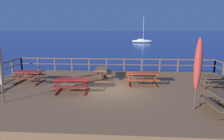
# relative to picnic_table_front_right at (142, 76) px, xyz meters

# --- Properties ---
(ground_plane) EXTENTS (600.00, 600.00, 0.00)m
(ground_plane) POSITION_rel_picnic_table_front_right_xyz_m (-1.90, -1.14, -1.17)
(ground_plane) COLOR navy
(wooden_deck) EXTENTS (16.48, 10.38, 0.61)m
(wooden_deck) POSITION_rel_picnic_table_front_right_xyz_m (-1.90, -1.14, -0.87)
(wooden_deck) COLOR brown
(wooden_deck) RESTS_ON ground
(railing_waterside_far) EXTENTS (16.28, 0.10, 1.09)m
(railing_waterside_far) POSITION_rel_picnic_table_front_right_xyz_m (-1.90, 3.90, 0.17)
(railing_waterside_far) COLOR brown
(railing_waterside_far) RESTS_ON wooden_deck
(picnic_table_front_right) EXTENTS (2.08, 1.48, 0.78)m
(picnic_table_front_right) POSITION_rel_picnic_table_front_right_xyz_m (0.00, 0.00, 0.00)
(picnic_table_front_right) COLOR #993819
(picnic_table_front_right) RESTS_ON wooden_deck
(picnic_table_front_left) EXTENTS (1.46, 1.97, 0.78)m
(picnic_table_front_left) POSITION_rel_picnic_table_front_right_xyz_m (-2.75, 1.19, -0.00)
(picnic_table_front_left) COLOR brown
(picnic_table_front_left) RESTS_ON wooden_deck
(picnic_table_mid_right) EXTENTS (1.81, 1.49, 0.78)m
(picnic_table_mid_right) POSITION_rel_picnic_table_front_right_xyz_m (-7.41, -0.02, -0.01)
(picnic_table_mid_right) COLOR maroon
(picnic_table_mid_right) RESTS_ON wooden_deck
(picnic_table_mid_left) EXTENTS (1.84, 1.49, 0.78)m
(picnic_table_mid_left) POSITION_rel_picnic_table_front_right_xyz_m (4.37, -0.67, -0.01)
(picnic_table_mid_left) COLOR brown
(picnic_table_mid_left) RESTS_ON wooden_deck
(picnic_table_back_left) EXTENTS (2.01, 1.47, 0.78)m
(picnic_table_back_left) POSITION_rel_picnic_table_front_right_xyz_m (-4.08, -1.79, -0.00)
(picnic_table_back_left) COLOR maroon
(picnic_table_back_left) RESTS_ON wooden_deck
(patio_umbrella_short_back) EXTENTS (0.32, 0.32, 2.95)m
(patio_umbrella_short_back) POSITION_rel_picnic_table_front_right_xyz_m (-6.96, -3.63, 1.32)
(patio_umbrella_short_back) COLOR #4C3828
(patio_umbrella_short_back) RESTS_ON wooden_deck
(patio_umbrella_short_mid) EXTENTS (0.32, 0.32, 3.18)m
(patio_umbrella_short_mid) POSITION_rel_picnic_table_front_right_xyz_m (1.99, -3.92, 1.46)
(patio_umbrella_short_mid) COLOR #4C3828
(patio_umbrella_short_mid) RESTS_ON wooden_deck
(sailboat_distant) EXTENTS (6.12, 2.17, 7.72)m
(sailboat_distant) POSITION_rel_picnic_table_front_right_xyz_m (3.95, 46.94, -0.66)
(sailboat_distant) COLOR silver
(sailboat_distant) RESTS_ON ground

